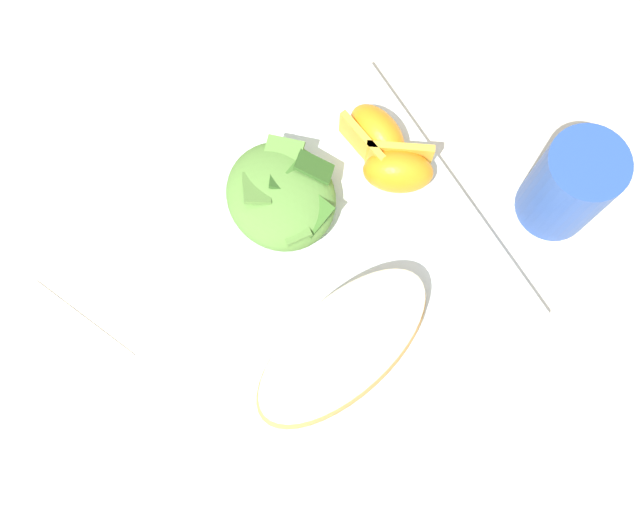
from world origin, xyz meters
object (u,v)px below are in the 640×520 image
(green_salad_pile, at_px, (283,195))
(cheesy_pizza_bread, at_px, (343,347))
(orange_wedge_front, at_px, (398,169))
(white_plate, at_px, (320,266))
(orange_wedge_middle, at_px, (376,135))
(drinking_blue_cup, at_px, (569,186))
(paper_napkin, at_px, (42,370))

(green_salad_pile, bearing_deg, cheesy_pizza_bread, 169.46)
(green_salad_pile, height_order, orange_wedge_front, green_salad_pile)
(white_plate, distance_m, orange_wedge_middle, 0.12)
(white_plate, bearing_deg, drinking_blue_cup, -106.30)
(green_salad_pile, distance_m, drinking_blue_cup, 0.24)
(drinking_blue_cup, bearing_deg, cheesy_pizza_bread, 93.24)
(white_plate, distance_m, orange_wedge_front, 0.11)
(orange_wedge_front, relative_size, paper_napkin, 0.63)
(orange_wedge_front, distance_m, orange_wedge_middle, 0.04)
(cheesy_pizza_bread, bearing_deg, paper_napkin, 61.51)
(orange_wedge_front, height_order, orange_wedge_middle, same)
(green_salad_pile, relative_size, orange_wedge_front, 1.44)
(orange_wedge_middle, relative_size, drinking_blue_cup, 0.63)
(white_plate, height_order, orange_wedge_middle, orange_wedge_middle)
(paper_napkin, bearing_deg, drinking_blue_cup, -103.40)
(white_plate, xyz_separation_m, cheesy_pizza_bread, (-0.07, 0.02, 0.03))
(green_salad_pile, height_order, orange_wedge_middle, green_salad_pile)
(cheesy_pizza_bread, height_order, drinking_blue_cup, drinking_blue_cup)
(cheesy_pizza_bread, bearing_deg, drinking_blue_cup, -86.76)
(white_plate, height_order, drinking_blue_cup, drinking_blue_cup)
(white_plate, distance_m, green_salad_pile, 0.07)
(white_plate, bearing_deg, cheesy_pizza_bread, 162.08)
(cheesy_pizza_bread, distance_m, green_salad_pile, 0.14)
(drinking_blue_cup, bearing_deg, orange_wedge_middle, 39.85)
(white_plate, xyz_separation_m, orange_wedge_middle, (0.07, -0.10, 0.03))
(white_plate, xyz_separation_m, drinking_blue_cup, (-0.06, -0.20, 0.04))
(orange_wedge_front, bearing_deg, paper_napkin, 87.24)
(cheesy_pizza_bread, xyz_separation_m, orange_wedge_front, (0.10, -0.12, 0.00))
(cheesy_pizza_bread, height_order, orange_wedge_front, orange_wedge_front)
(orange_wedge_middle, height_order, paper_napkin, orange_wedge_middle)
(green_salad_pile, distance_m, orange_wedge_middle, 0.10)
(white_plate, relative_size, paper_napkin, 2.55)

